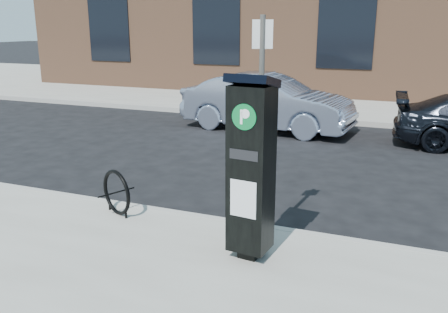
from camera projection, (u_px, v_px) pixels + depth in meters
The scene contains 8 objects.
ground at pixel (218, 227), 6.82m from camera, with size 120.00×120.00×0.00m, color black.
sidewalk_far at pixel (348, 94), 19.32m from camera, with size 60.00×12.00×0.15m, color gray.
curb_near at pixel (217, 223), 6.78m from camera, with size 60.00×0.12×0.16m, color #9E9B93.
curb_far at pixel (321, 121), 13.97m from camera, with size 60.00×0.12×0.16m, color #9E9B93.
parking_kiosk at pixel (251, 167), 5.36m from camera, with size 0.54×0.49×2.18m.
sign_pole at pixel (260, 132), 5.89m from camera, with size 0.23×0.22×2.78m.
bike_rack at pixel (116, 193), 6.83m from camera, with size 0.64×0.33×0.68m.
car_silver at pixel (267, 102), 12.90m from camera, with size 1.62×4.65×1.53m, color #8490A9.
Camera 1 is at (2.41, -5.81, 2.83)m, focal length 38.00 mm.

